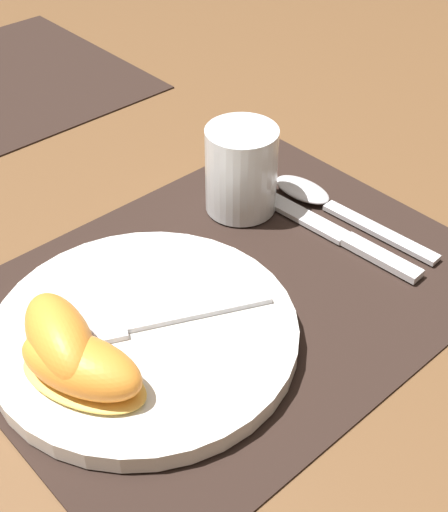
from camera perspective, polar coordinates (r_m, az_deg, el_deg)
The scene contains 9 objects.
ground_plane at distance 0.62m, azimuth 0.39°, elevation -2.94°, with size 3.00×3.00×0.00m, color brown.
placemat at distance 0.62m, azimuth 0.39°, elevation -2.81°, with size 0.44×0.33×0.00m.
plate at distance 0.58m, azimuth -6.65°, elevation -5.94°, with size 0.25×0.25×0.02m.
juice_glass at distance 0.70m, azimuth 1.38°, elevation 6.53°, with size 0.07×0.07×0.09m.
knife at distance 0.69m, azimuth 8.72°, elevation 1.91°, with size 0.03×0.20×0.01m.
spoon at distance 0.72m, azimuth 7.84°, elevation 4.44°, with size 0.04×0.19×0.01m.
fork at distance 0.57m, azimuth -7.08°, elevation -5.40°, with size 0.18×0.10×0.00m.
citrus_wedge_0 at distance 0.54m, azimuth -12.92°, elevation -6.77°, with size 0.07×0.11×0.05m.
citrus_wedge_1 at distance 0.52m, azimuth -11.33°, elevation -8.76°, with size 0.09×0.11×0.04m.
Camera 1 is at (-0.31, -0.34, 0.42)m, focal length 50.00 mm.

